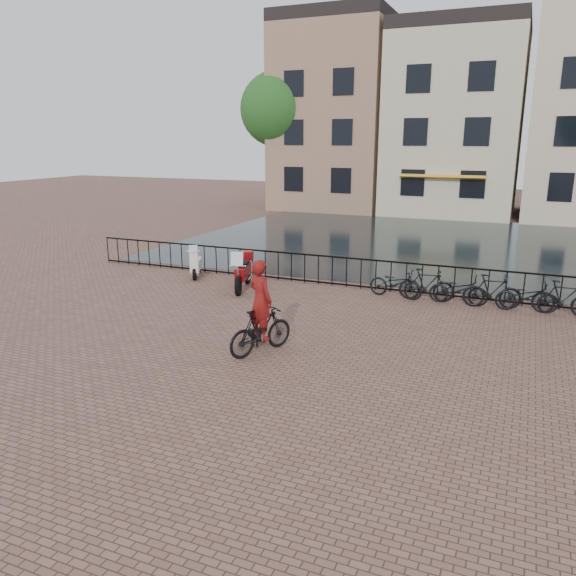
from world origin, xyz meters
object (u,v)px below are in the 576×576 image
at_px(dog, 259,334).
at_px(motorcycle, 243,268).
at_px(cyclist, 261,312).
at_px(scooter, 196,259).

relative_size(dog, motorcycle, 0.36).
height_order(cyclist, dog, cyclist).
distance_m(cyclist, dog, 0.94).
distance_m(cyclist, scooter, 7.92).
height_order(cyclist, motorcycle, cyclist).
bearing_deg(dog, motorcycle, 126.08).
height_order(dog, scooter, scooter).
distance_m(dog, scooter, 7.35).
bearing_deg(dog, cyclist, -53.67).
xyz_separation_m(dog, scooter, (-5.07, 5.31, 0.40)).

